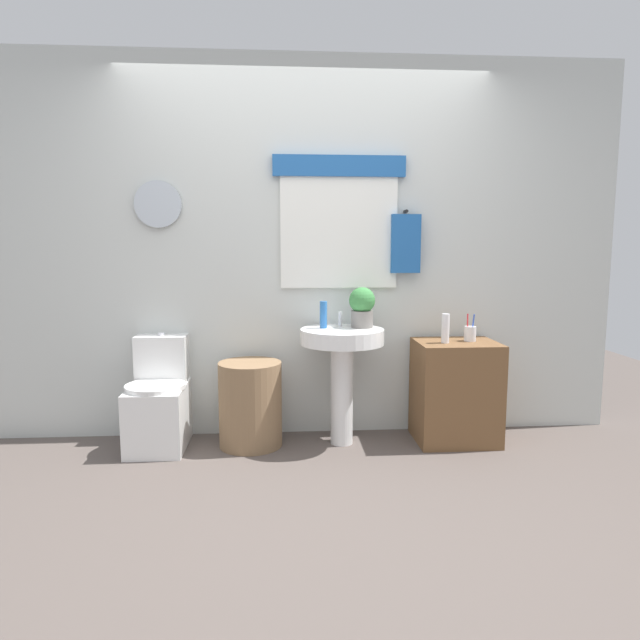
{
  "coord_description": "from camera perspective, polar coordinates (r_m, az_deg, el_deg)",
  "views": [
    {
      "loc": [
        -0.17,
        -2.75,
        1.32
      ],
      "look_at": [
        0.08,
        0.8,
        0.85
      ],
      "focal_mm": 31.18,
      "sensor_mm": 36.0,
      "label": 1
    }
  ],
  "objects": [
    {
      "name": "faucet",
      "position": [
        3.78,
        2.09,
        0.09
      ],
      "size": [
        0.03,
        0.03,
        0.1
      ],
      "primitive_type": "cylinder",
      "color": "silver",
      "rests_on": "pedestal_sink"
    },
    {
      "name": "potted_plant",
      "position": [
        3.72,
        4.34,
        1.43
      ],
      "size": [
        0.18,
        0.18,
        0.27
      ],
      "color": "slate",
      "rests_on": "pedestal_sink"
    },
    {
      "name": "pedestal_sink",
      "position": [
        3.7,
        2.27,
        -3.69
      ],
      "size": [
        0.55,
        0.55,
        0.78
      ],
      "color": "white",
      "rests_on": "ground_plane"
    },
    {
      "name": "ground_plane",
      "position": [
        3.06,
        -0.47,
        -18.05
      ],
      "size": [
        8.0,
        8.0,
        0.0
      ],
      "primitive_type": "plane",
      "color": "#564C47"
    },
    {
      "name": "wooden_cabinet",
      "position": [
        3.91,
        13.72,
        -7.14
      ],
      "size": [
        0.54,
        0.44,
        0.69
      ],
      "primitive_type": "cube",
      "color": "brown",
      "rests_on": "ground_plane"
    },
    {
      "name": "lotion_bottle",
      "position": [
        3.76,
        12.75,
        -0.85
      ],
      "size": [
        0.05,
        0.05,
        0.19
      ],
      "primitive_type": "cylinder",
      "color": "white",
      "rests_on": "wooden_cabinet"
    },
    {
      "name": "back_wall",
      "position": [
        3.91,
        -1.47,
        7.31
      ],
      "size": [
        4.4,
        0.18,
        2.6
      ],
      "color": "silver",
      "rests_on": "ground_plane"
    },
    {
      "name": "toothbrush_cup",
      "position": [
        3.88,
        15.14,
        -1.33
      ],
      "size": [
        0.08,
        0.08,
        0.18
      ],
      "color": "silver",
      "rests_on": "wooden_cabinet"
    },
    {
      "name": "toilet",
      "position": [
        3.86,
        -16.19,
        -8.28
      ],
      "size": [
        0.38,
        0.51,
        0.74
      ],
      "color": "white",
      "rests_on": "ground_plane"
    },
    {
      "name": "laundry_hamper",
      "position": [
        3.76,
        -7.16,
        -8.56
      ],
      "size": [
        0.42,
        0.42,
        0.57
      ],
      "primitive_type": "cylinder",
      "color": "#846647",
      "rests_on": "ground_plane"
    },
    {
      "name": "soap_bottle",
      "position": [
        3.69,
        0.36,
        0.55
      ],
      "size": [
        0.05,
        0.05,
        0.18
      ],
      "primitive_type": "cylinder",
      "color": "#2D6BB7",
      "rests_on": "pedestal_sink"
    }
  ]
}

